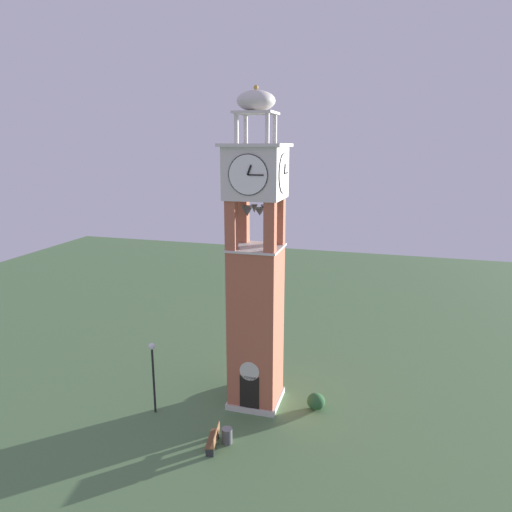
# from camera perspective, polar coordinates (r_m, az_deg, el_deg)

# --- Properties ---
(ground) EXTENTS (80.00, 80.00, 0.00)m
(ground) POSITION_cam_1_polar(r_m,az_deg,el_deg) (27.98, 0.00, -17.54)
(ground) COLOR #517547
(clock_tower) EXTENTS (3.21, 3.21, 17.36)m
(clock_tower) POSITION_cam_1_polar(r_m,az_deg,el_deg) (24.95, -0.00, -2.83)
(clock_tower) COLOR #AD5B42
(clock_tower) RESTS_ON ground
(park_bench) EXTENTS (0.71, 1.65, 0.95)m
(park_bench) POSITION_cam_1_polar(r_m,az_deg,el_deg) (24.31, -5.26, -21.61)
(park_bench) COLOR brown
(park_bench) RESTS_ON ground
(lamp_post) EXTENTS (0.36, 0.36, 4.13)m
(lamp_post) POSITION_cam_1_polar(r_m,az_deg,el_deg) (26.23, -12.69, -13.09)
(lamp_post) COLOR black
(lamp_post) RESTS_ON ground
(trash_bin) EXTENTS (0.52, 0.52, 0.80)m
(trash_bin) POSITION_cam_1_polar(r_m,az_deg,el_deg) (24.57, -3.61, -21.38)
(trash_bin) COLOR #4C4C51
(trash_bin) RESTS_ON ground
(shrub_near_entry) EXTENTS (1.01, 1.01, 0.71)m
(shrub_near_entry) POSITION_cam_1_polar(r_m,az_deg,el_deg) (29.83, 0.63, -14.64)
(shrub_near_entry) COLOR #28562D
(shrub_near_entry) RESTS_ON ground
(shrub_left_of_tower) EXTENTS (1.01, 1.01, 0.90)m
(shrub_left_of_tower) POSITION_cam_1_polar(r_m,az_deg,el_deg) (27.28, 7.46, -17.45)
(shrub_left_of_tower) COLOR #28562D
(shrub_left_of_tower) RESTS_ON ground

